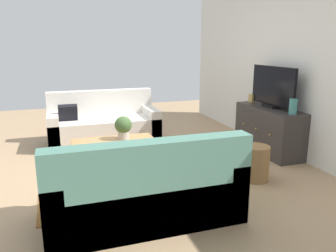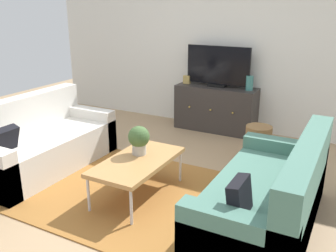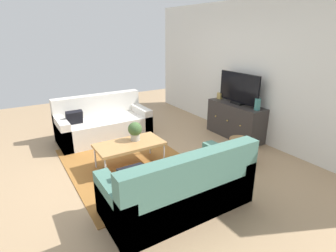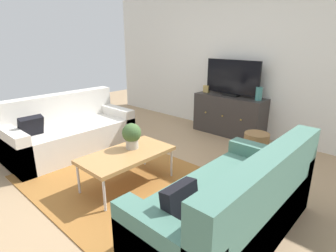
# 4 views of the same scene
# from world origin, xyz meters

# --- Properties ---
(ground_plane) EXTENTS (10.00, 10.00, 0.00)m
(ground_plane) POSITION_xyz_m (0.00, 0.00, 0.00)
(ground_plane) COLOR tan
(wall_back) EXTENTS (6.40, 0.12, 2.70)m
(wall_back) POSITION_xyz_m (0.00, 2.55, 1.35)
(wall_back) COLOR silver
(wall_back) RESTS_ON ground_plane
(area_rug) EXTENTS (2.50, 1.90, 0.01)m
(area_rug) POSITION_xyz_m (0.00, -0.15, 0.01)
(area_rug) COLOR #9E662D
(area_rug) RESTS_ON ground_plane
(couch_left_side) EXTENTS (0.86, 1.82, 0.87)m
(couch_left_side) POSITION_xyz_m (-1.44, -0.10, 0.29)
(couch_left_side) COLOR silver
(couch_left_side) RESTS_ON ground_plane
(couch_right_side) EXTENTS (0.86, 1.82, 0.87)m
(couch_right_side) POSITION_xyz_m (1.44, -0.10, 0.29)
(couch_right_side) COLOR #4C7A6B
(couch_right_side) RESTS_ON ground_plane
(coffee_table) EXTENTS (0.58, 1.08, 0.42)m
(coffee_table) POSITION_xyz_m (0.05, -0.16, 0.39)
(coffee_table) COLOR #B7844C
(coffee_table) RESTS_ON ground_plane
(potted_plant) EXTENTS (0.23, 0.23, 0.31)m
(potted_plant) POSITION_xyz_m (-0.02, -0.02, 0.59)
(potted_plant) COLOR #B7B2A8
(potted_plant) RESTS_ON coffee_table
(tv_console) EXTENTS (1.27, 0.47, 0.71)m
(tv_console) POSITION_xyz_m (-0.03, 2.27, 0.35)
(tv_console) COLOR #332D2B
(tv_console) RESTS_ON ground_plane
(flat_screen_tv) EXTENTS (1.01, 0.16, 0.63)m
(flat_screen_tv) POSITION_xyz_m (-0.03, 2.29, 1.02)
(flat_screen_tv) COLOR black
(flat_screen_tv) RESTS_ON tv_console
(glass_vase) EXTENTS (0.11, 0.11, 0.22)m
(glass_vase) POSITION_xyz_m (0.49, 2.27, 0.82)
(glass_vase) COLOR teal
(glass_vase) RESTS_ON tv_console
(mantel_clock) EXTENTS (0.11, 0.07, 0.13)m
(mantel_clock) POSITION_xyz_m (-0.55, 2.27, 0.77)
(mantel_clock) COLOR tan
(mantel_clock) RESTS_ON tv_console
(wicker_basket) EXTENTS (0.34, 0.34, 0.44)m
(wicker_basket) POSITION_xyz_m (0.89, 1.45, 0.22)
(wicker_basket) COLOR olive
(wicker_basket) RESTS_ON ground_plane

